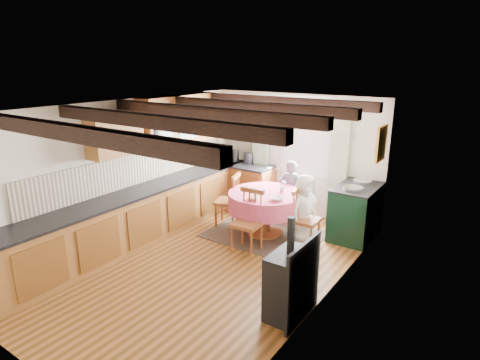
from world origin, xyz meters
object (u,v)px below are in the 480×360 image
Objects in this scene: dining_table at (265,214)px; chair_right at (306,218)px; chair_near at (247,222)px; cast_iron_stove at (290,267)px; child_far at (290,192)px; aga_range at (356,211)px; chair_left at (227,200)px; child_right at (304,209)px; cup at (282,189)px.

chair_right is at bearing 0.74° from dining_table.
chair_near is 0.81× the size of cast_iron_stove.
chair_near is 0.84× the size of child_far.
dining_table is 1.57m from aga_range.
chair_near is at bearing -128.97° from aga_range.
chair_left is 0.97× the size of aga_range.
aga_range is (2.17, 0.83, -0.03)m from chair_left.
chair_near is 1.51m from child_far.
dining_table is 1.03× the size of cast_iron_stove.
chair_near is at bearing 155.12° from child_right.
dining_table is at bearing -138.18° from cup.
chair_near reaches higher than chair_left.
chair_right is at bearing 73.53° from chair_left.
chair_left is 0.84× the size of child_right.
aga_range is at bearing 31.47° from dining_table.
dining_table is at bearing -148.53° from aga_range.
child_far is (-0.01, 1.51, 0.10)m from chair_near.
child_far reaches higher than cup.
cast_iron_stove is at bearing -147.55° from child_right.
dining_table is 0.73m from child_right.
dining_table is 2.37m from cast_iron_stove.
dining_table is 1.07× the size of child_far.
aga_range reaches higher than dining_table.
chair_right reaches higher than cup.
chair_left is (-0.92, 0.72, -0.01)m from chair_near.
chair_near is 1.05× the size of chair_right.
child_right reaches higher than chair_right.
cast_iron_stove is at bearing -87.65° from aga_range.
child_far is (-1.37, 2.64, -0.03)m from cast_iron_stove.
chair_right is 8.86× the size of cup.
chair_near is 1.03m from child_right.
child_right is (0.61, -0.68, -0.01)m from child_far.
cast_iron_stove is at bearing 33.66° from chair_left.
cup is at bearing 41.82° from dining_table.
child_far is (0.91, 0.79, 0.11)m from chair_left.
chair_near is 1.99m from aga_range.
child_far is (-0.70, 0.77, 0.12)m from chair_right.
dining_table is at bearing 72.54° from child_far.
chair_near is at bearing -97.93° from cup.
chair_left is 1.53m from child_right.
chair_right is at bearing 121.00° from child_far.
child_right is at bearing 50.09° from chair_near.
child_far is at bearing 39.84° from chair_right.
cast_iron_stove reaches higher than cup.
child_far is at bearing 84.09° from dining_table.
chair_near reaches higher than cup.
cup is (1.04, 0.20, 0.34)m from chair_left.
cup reaches higher than dining_table.
chair_near is 1.02× the size of chair_left.
cast_iron_stove reaches higher than dining_table.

